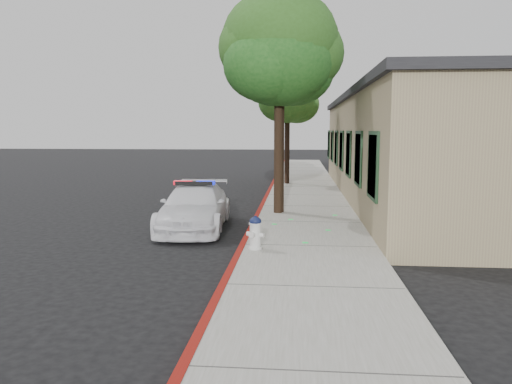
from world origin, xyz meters
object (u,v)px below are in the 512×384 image
object	(u,v)px
fire_hydrant	(255,232)
street_tree_mid	(281,46)
clapboard_building	(433,147)
police_car	(195,207)
street_tree_near	(279,64)
street_tree_far	(288,101)

from	to	relation	value
fire_hydrant	street_tree_mid	size ratio (longest dim) A/B	0.11
clapboard_building	street_tree_mid	xyz separation A→B (m)	(-5.94, -4.30, 3.31)
clapboard_building	police_car	bearing A→B (deg)	-141.47
street_tree_near	street_tree_mid	xyz separation A→B (m)	(0.04, 0.16, 0.56)
street_tree_far	street_tree_near	bearing A→B (deg)	-90.62
fire_hydrant	street_tree_mid	world-z (taller)	street_tree_mid
clapboard_building	street_tree_mid	distance (m)	8.05
police_car	street_tree_near	size ratio (longest dim) A/B	0.70
street_tree_mid	street_tree_far	size ratio (longest dim) A/B	1.29
clapboard_building	street_tree_mid	size ratio (longest dim) A/B	2.98
clapboard_building	street_tree_far	world-z (taller)	street_tree_far
clapboard_building	fire_hydrant	bearing A→B (deg)	-123.73
clapboard_building	street_tree_near	world-z (taller)	street_tree_near
street_tree_mid	clapboard_building	bearing A→B (deg)	35.92
fire_hydrant	street_tree_near	xyz separation A→B (m)	(0.31, 4.96, 4.35)
street_tree_far	police_car	bearing A→B (deg)	-102.39
police_car	street_tree_near	xyz separation A→B (m)	(2.30, 2.13, 4.24)
street_tree_far	fire_hydrant	bearing A→B (deg)	-91.71
street_tree_near	street_tree_mid	size ratio (longest dim) A/B	0.90
fire_hydrant	street_tree_far	xyz separation A→B (m)	(0.41, 13.73, 3.71)
clapboard_building	street_tree_near	distance (m)	7.95
police_car	fire_hydrant	distance (m)	3.46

